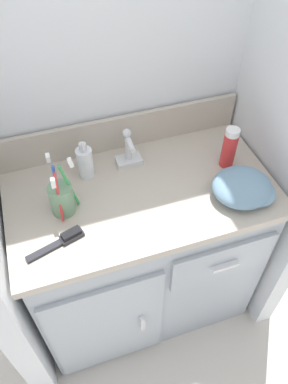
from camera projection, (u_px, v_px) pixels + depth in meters
The scene contains 10 objects.
ground_plane at pixel (142, 298), 1.82m from camera, with size 6.00×6.00×0.00m, color beige.
wall_back at pixel (112, 59), 1.19m from camera, with size 1.07×0.08×2.20m, color silver.
vanity at pixel (142, 253), 1.52m from camera, with size 0.89×0.51×0.78m.
backsplash at pixel (121, 132), 1.35m from camera, with size 0.89×0.02×0.13m.
sink_faucet at pixel (129, 152), 1.30m from camera, with size 0.09×0.09×0.14m.
toothbrush_cup at pixel (62, 197), 1.15m from camera, with size 0.09×0.12×0.20m.
soap_dispenser at pixel (85, 162), 1.25m from camera, with size 0.05×0.06×0.14m.
shaving_cream_can at pixel (229, 148), 1.27m from camera, with size 0.05×0.05×0.15m.
hairbrush at pixel (63, 240), 1.10m from camera, with size 0.18×0.08×0.03m.
hand_towel at pixel (245, 188), 1.20m from camera, with size 0.20×0.18×0.08m.
Camera 1 is at (-0.26, -0.79, 1.70)m, focal length 35.00 mm.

